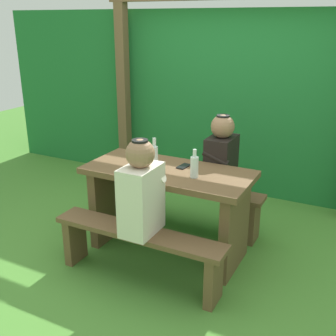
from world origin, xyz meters
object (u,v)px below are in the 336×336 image
at_px(person_white_shirt, 141,191).
at_px(drinking_glass, 143,166).
at_px(bench_far, 191,197).
at_px(person_black_coat, 221,157).
at_px(bench_near, 138,245).
at_px(cell_phone, 184,166).
at_px(bottle_right, 194,166).
at_px(picnic_table, 168,197).
at_px(bottle_left, 154,155).

xyz_separation_m(person_white_shirt, drinking_glass, (-0.20, 0.37, 0.04)).
height_order(bench_far, person_black_coat, person_black_coat).
distance_m(person_white_shirt, person_black_coat, 1.02).
bearing_deg(person_white_shirt, person_black_coat, 76.01).
relative_size(bench_near, cell_phone, 10.00).
height_order(person_white_shirt, bottle_right, person_white_shirt).
relative_size(bench_far, cell_phone, 10.00).
height_order(bench_near, cell_phone, cell_phone).
height_order(person_black_coat, drinking_glass, person_black_coat).
bearing_deg(bench_far, picnic_table, -90.00).
bearing_deg(bottle_left, person_black_coat, 48.04).
bearing_deg(drinking_glass, bench_near, -66.31).
relative_size(bench_near, person_black_coat, 1.95).
relative_size(bottle_left, cell_phone, 1.76).
xyz_separation_m(picnic_table, bottle_right, (0.27, -0.07, 0.34)).
bearing_deg(person_white_shirt, bench_near, -174.84).
bearing_deg(cell_phone, bottle_right, -39.54).
height_order(picnic_table, bottle_right, bottle_right).
relative_size(bench_near, drinking_glass, 14.73).
relative_size(picnic_table, bottle_right, 6.08).
bearing_deg(person_black_coat, bottle_left, -131.96).
distance_m(bottle_left, cell_phone, 0.26).
xyz_separation_m(bottle_left, bottle_right, (0.41, -0.09, -0.01)).
bearing_deg(person_black_coat, bench_near, -105.91).
bearing_deg(cell_phone, bench_near, -91.64).
relative_size(bench_near, bottle_left, 5.69).
xyz_separation_m(person_black_coat, bottle_right, (-0.02, -0.56, 0.09)).
distance_m(person_black_coat, bottle_right, 0.57).
relative_size(bench_far, bottle_right, 6.08).
xyz_separation_m(bottle_left, cell_phone, (0.23, 0.09, -0.09)).
bearing_deg(bench_near, bottle_left, 105.05).
bearing_deg(picnic_table, person_white_shirt, -85.78).
xyz_separation_m(bench_near, person_white_shirt, (0.04, 0.00, 0.45)).
height_order(person_black_coat, cell_phone, person_black_coat).
xyz_separation_m(drinking_glass, bottle_right, (0.43, 0.06, 0.04)).
relative_size(picnic_table, cell_phone, 10.00).
distance_m(bench_near, person_white_shirt, 0.46).
bearing_deg(drinking_glass, bottle_right, 8.08).
bearing_deg(person_black_coat, person_white_shirt, -103.99).
height_order(drinking_glass, cell_phone, drinking_glass).
relative_size(bench_far, bottle_left, 5.69).
height_order(person_white_shirt, drinking_glass, person_white_shirt).
height_order(bench_near, person_white_shirt, person_white_shirt).
bearing_deg(bottle_right, bottle_left, 167.35).
relative_size(person_white_shirt, cell_phone, 5.14).
distance_m(person_black_coat, cell_phone, 0.43).
height_order(person_white_shirt, bottle_left, person_white_shirt).
bearing_deg(picnic_table, bottle_right, -14.20).
relative_size(picnic_table, bench_far, 1.00).
bearing_deg(bottle_left, bottle_right, -12.65).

